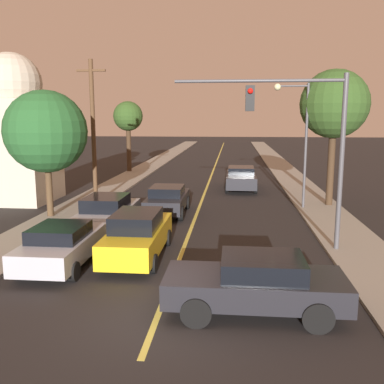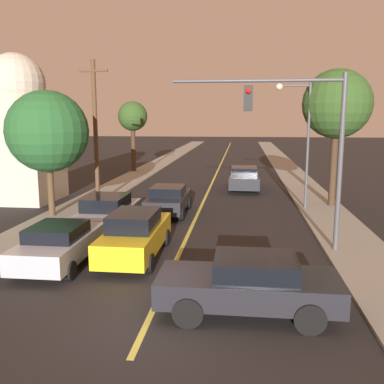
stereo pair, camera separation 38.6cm
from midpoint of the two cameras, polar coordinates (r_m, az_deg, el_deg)
ground_plane at (r=11.21m, az=-5.64°, el=-16.23°), size 200.00×200.00×0.00m
road_surface at (r=46.17m, az=2.97°, el=3.81°), size 10.61×80.00×0.01m
sidewalk_left at (r=46.91m, az=-5.07°, el=3.95°), size 2.50×80.00×0.12m
sidewalk_right at (r=46.34m, az=11.11°, el=3.73°), size 2.50×80.00×0.12m
car_near_lane_front at (r=15.31m, az=-7.96°, el=-5.65°), size 1.85×4.83×1.69m
car_near_lane_second at (r=21.94m, az=-3.78°, el=-0.99°), size 1.95×4.35×1.48m
car_outer_lane_front at (r=15.06m, az=-17.66°, el=-6.70°), size 1.96×4.23×1.43m
car_outer_lane_second at (r=19.79m, az=-11.79°, el=-2.52°), size 2.08×5.01×1.45m
car_far_oncoming at (r=29.64m, az=6.17°, el=1.90°), size 2.09×5.08×1.55m
car_crossing_right at (r=11.11m, az=7.57°, el=-11.99°), size 4.55×2.01×1.51m
traffic_signal_mast at (r=15.89m, az=13.71°, el=8.09°), size 6.11×0.42×6.34m
streetlamp_right at (r=23.40m, az=13.48°, el=8.32°), size 1.83×0.36×6.56m
utility_pole_left at (r=24.52m, az=-13.48°, el=8.04°), size 1.60×0.24×7.90m
tree_left_near at (r=21.89m, az=-19.39°, el=7.58°), size 3.94×3.94×6.11m
tree_left_far at (r=38.94m, az=-8.81°, el=9.81°), size 2.61×2.61×6.21m
tree_right_near at (r=24.54m, az=18.01°, el=11.02°), size 3.68×3.68×7.35m
domed_building_left at (r=27.18m, az=-22.92°, el=7.37°), size 4.07×4.07×8.56m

